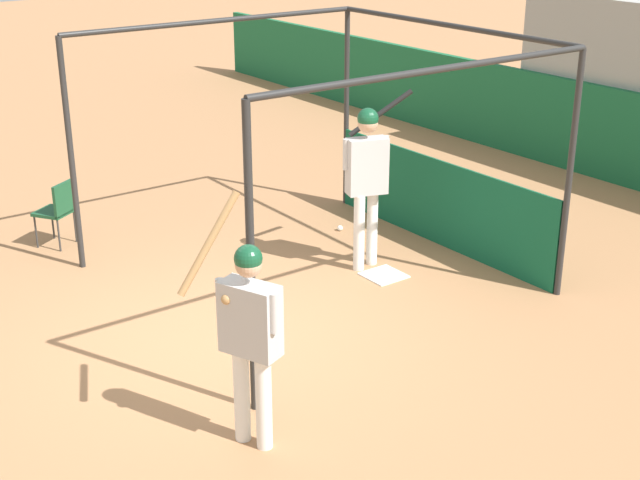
{
  "coord_description": "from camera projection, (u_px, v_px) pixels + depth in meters",
  "views": [
    {
      "loc": [
        6.97,
        -3.86,
        4.19
      ],
      "look_at": [
        0.56,
        0.82,
        1.05
      ],
      "focal_mm": 50.0,
      "sensor_mm": 36.0,
      "label": 1
    }
  ],
  "objects": [
    {
      "name": "ground_plane",
      "position": [
        221.0,
        339.0,
        8.89
      ],
      "size": [
        60.0,
        60.0,
        0.0
      ],
      "primitive_type": "plane",
      "color": "#A8754C"
    },
    {
      "name": "baseball",
      "position": [
        340.0,
        228.0,
        11.7
      ],
      "size": [
        0.07,
        0.07,
        0.07
      ],
      "color": "white",
      "rests_on": "ground"
    },
    {
      "name": "folding_chair",
      "position": [
        59.0,
        207.0,
        11.04
      ],
      "size": [
        0.55,
        0.55,
        0.84
      ],
      "rotation": [
        0.0,
        0.0,
        2.15
      ],
      "color": "#194C2D",
      "rests_on": "ground"
    },
    {
      "name": "player_batter",
      "position": [
        367.0,
        171.0,
        10.19
      ],
      "size": [
        0.59,
        0.96,
        2.05
      ],
      "rotation": [
        0.0,
        0.0,
        1.24
      ],
      "color": "white",
      "rests_on": "ground"
    },
    {
      "name": "home_plate",
      "position": [
        384.0,
        275.0,
        10.35
      ],
      "size": [
        0.44,
        0.44,
        0.02
      ],
      "color": "white",
      "rests_on": "ground"
    },
    {
      "name": "player_waiting",
      "position": [
        249.0,
        327.0,
        6.85
      ],
      "size": [
        0.69,
        0.61,
        2.05
      ],
      "rotation": [
        0.0,
        0.0,
        -2.75
      ],
      "color": "white",
      "rests_on": "ground"
    },
    {
      "name": "batting_cage",
      "position": [
        395.0,
        162.0,
        10.48
      ],
      "size": [
        3.92,
        4.03,
        2.75
      ],
      "color": "#282828",
      "rests_on": "ground"
    }
  ]
}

